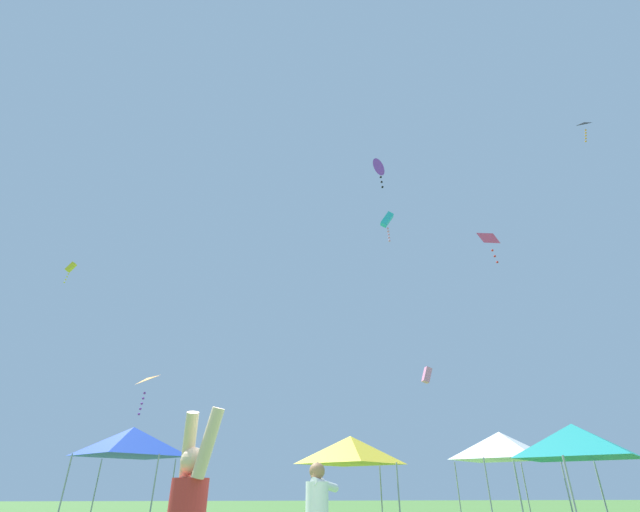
# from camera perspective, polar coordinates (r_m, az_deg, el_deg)

# --- Properties ---
(canopy_tent_yellow) EXTENTS (2.88, 2.88, 3.08)m
(canopy_tent_yellow) POSITION_cam_1_polar(r_m,az_deg,el_deg) (17.04, 4.03, -23.93)
(canopy_tent_yellow) COLOR #9E9EA3
(canopy_tent_yellow) RESTS_ON ground
(canopy_tent_white) EXTENTS (3.17, 3.17, 3.39)m
(canopy_tent_white) POSITION_cam_1_polar(r_m,az_deg,el_deg) (19.95, 22.55, -21.89)
(canopy_tent_white) COLOR #9E9EA3
(canopy_tent_white) RESTS_ON ground
(canopy_tent_teal) EXTENTS (2.85, 2.85, 3.05)m
(canopy_tent_teal) POSITION_cam_1_polar(r_m,az_deg,el_deg) (15.21, 30.35, -20.10)
(canopy_tent_teal) COLOR #9E9EA3
(canopy_tent_teal) RESTS_ON ground
(canopy_tent_blue) EXTENTS (3.34, 3.34, 3.58)m
(canopy_tent_blue) POSITION_cam_1_polar(r_m,az_deg,el_deg) (20.14, -23.38, -21.33)
(canopy_tent_blue) COLOR #9E9EA3
(canopy_tent_blue) RESTS_ON ground
(kite_cyan_box) EXTENTS (1.26, 0.89, 3.20)m
(kite_cyan_box) POSITION_cam_1_polar(r_m,az_deg,el_deg) (38.63, 8.74, 4.59)
(kite_cyan_box) COLOR #2DB7CC
(kite_yellow_box) EXTENTS (0.65, 0.45, 1.77)m
(kite_yellow_box) POSITION_cam_1_polar(r_m,az_deg,el_deg) (36.28, -29.75, -1.34)
(kite_yellow_box) COLOR yellow
(kite_black_delta) EXTENTS (0.89, 0.84, 1.43)m
(kite_black_delta) POSITION_cam_1_polar(r_m,az_deg,el_deg) (26.39, 31.20, 14.51)
(kite_black_delta) COLOR black
(kite_purple_delta) EXTENTS (0.97, 1.42, 2.91)m
(kite_purple_delta) POSITION_cam_1_polar(r_m,az_deg,el_deg) (33.55, 7.77, 11.42)
(kite_purple_delta) COLOR purple
(kite_orange_diamond) EXTENTS (1.79, 1.71, 3.05)m
(kite_orange_diamond) POSITION_cam_1_polar(r_m,az_deg,el_deg) (37.37, -21.68, -14.97)
(kite_orange_diamond) COLOR orange
(kite_magenta_diamond) EXTENTS (1.36, 1.03, 2.62)m
(kite_magenta_diamond) POSITION_cam_1_polar(r_m,az_deg,el_deg) (33.83, 21.21, 2.12)
(kite_magenta_diamond) COLOR #D6389E
(kite_pink_box) EXTENTS (0.73, 0.47, 1.03)m
(kite_pink_box) POSITION_cam_1_polar(r_m,az_deg,el_deg) (29.25, 13.76, -14.84)
(kite_pink_box) COLOR pink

